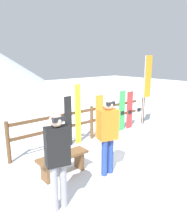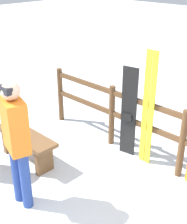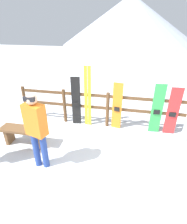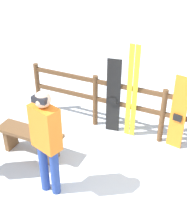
# 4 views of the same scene
# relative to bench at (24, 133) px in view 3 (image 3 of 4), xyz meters

# --- Properties ---
(ground_plane) EXTENTS (40.00, 40.00, 0.00)m
(ground_plane) POSITION_rel_bench_xyz_m (1.93, -0.46, -0.34)
(ground_plane) COLOR white
(mountain_backdrop) EXTENTS (18.00, 18.00, 6.00)m
(mountain_backdrop) POSITION_rel_bench_xyz_m (1.93, 23.32, 2.66)
(mountain_backdrop) COLOR #B2BCD1
(mountain_backdrop) RESTS_ON ground
(fence) EXTENTS (5.37, 0.10, 1.06)m
(fence) POSITION_rel_bench_xyz_m (1.93, 1.32, 0.29)
(fence) COLOR brown
(fence) RESTS_ON ground
(bench) EXTENTS (1.16, 0.36, 0.48)m
(bench) POSITION_rel_bench_xyz_m (0.00, 0.00, 0.00)
(bench) COLOR brown
(bench) RESTS_ON ground
(person_orange) EXTENTS (0.46, 0.34, 1.69)m
(person_orange) POSITION_rel_bench_xyz_m (0.76, -0.60, 0.65)
(person_orange) COLOR navy
(person_orange) RESTS_ON ground
(snowboard_black_stripe) EXTENTS (0.26, 0.09, 1.48)m
(snowboard_black_stripe) POSITION_rel_bench_xyz_m (1.01, 1.26, 0.39)
(snowboard_black_stripe) COLOR black
(snowboard_black_stripe) RESTS_ON ground
(ski_pair_yellow) EXTENTS (0.20, 0.02, 1.80)m
(ski_pair_yellow) POSITION_rel_bench_xyz_m (1.36, 1.27, 0.55)
(ski_pair_yellow) COLOR yellow
(ski_pair_yellow) RESTS_ON ground
(snowboard_orange) EXTENTS (0.27, 0.09, 1.39)m
(snowboard_orange) POSITION_rel_bench_xyz_m (2.20, 1.26, 0.35)
(snowboard_orange) COLOR orange
(snowboard_orange) RESTS_ON ground
(snowboard_green) EXTENTS (0.30, 0.07, 1.43)m
(snowboard_green) POSITION_rel_bench_xyz_m (3.28, 1.26, 0.36)
(snowboard_green) COLOR green
(snowboard_green) RESTS_ON ground
(snowboard_red) EXTENTS (0.31, 0.06, 1.36)m
(snowboard_red) POSITION_rel_bench_xyz_m (3.69, 1.26, 0.33)
(snowboard_red) COLOR red
(snowboard_red) RESTS_ON ground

